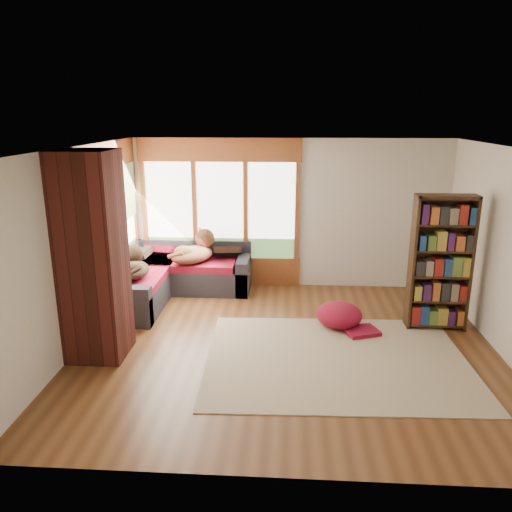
% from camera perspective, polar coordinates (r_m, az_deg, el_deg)
% --- Properties ---
extents(floor, '(5.50, 5.50, 0.00)m').
position_cam_1_polar(floor, '(6.79, 3.51, -10.28)').
color(floor, '#532F17').
rests_on(floor, ground).
extents(ceiling, '(5.50, 5.50, 0.00)m').
position_cam_1_polar(ceiling, '(6.09, 3.94, 12.18)').
color(ceiling, white).
extents(wall_back, '(5.50, 0.04, 2.60)m').
position_cam_1_polar(wall_back, '(8.75, 3.75, 4.79)').
color(wall_back, silver).
rests_on(wall_back, ground).
extents(wall_front, '(5.50, 0.04, 2.60)m').
position_cam_1_polar(wall_front, '(3.97, 3.65, -9.52)').
color(wall_front, silver).
rests_on(wall_front, ground).
extents(wall_left, '(0.04, 5.00, 2.60)m').
position_cam_1_polar(wall_left, '(6.88, -19.83, 0.72)').
color(wall_left, silver).
rests_on(wall_left, ground).
extents(wall_right, '(0.04, 5.00, 2.60)m').
position_cam_1_polar(wall_right, '(6.90, 27.20, -0.10)').
color(wall_right, silver).
rests_on(wall_right, ground).
extents(windows_back, '(2.82, 0.10, 1.90)m').
position_cam_1_polar(windows_back, '(8.79, -4.13, 5.17)').
color(windows_back, brown).
rests_on(windows_back, wall_back).
extents(windows_left, '(0.10, 2.62, 1.90)m').
position_cam_1_polar(windows_left, '(7.94, -16.32, 3.37)').
color(windows_left, brown).
rests_on(windows_left, wall_left).
extents(roller_blind, '(0.03, 0.72, 0.90)m').
position_cam_1_polar(roller_blind, '(8.63, -14.50, 7.19)').
color(roller_blind, '#758C54').
rests_on(roller_blind, wall_left).
extents(brick_chimney, '(0.70, 0.70, 2.60)m').
position_cam_1_polar(brick_chimney, '(6.44, -18.17, -0.15)').
color(brick_chimney, '#471914').
rests_on(brick_chimney, ground).
extents(sectional_sofa, '(2.20, 2.20, 0.80)m').
position_cam_1_polar(sectional_sofa, '(8.46, -9.75, -2.81)').
color(sectional_sofa, '#222128').
rests_on(sectional_sofa, ground).
extents(area_rug, '(3.35, 2.61, 0.01)m').
position_cam_1_polar(area_rug, '(6.54, 9.16, -11.50)').
color(area_rug, beige).
rests_on(area_rug, ground).
extents(bookshelf, '(0.83, 0.28, 1.94)m').
position_cam_1_polar(bookshelf, '(7.47, 20.33, -0.79)').
color(bookshelf, '#372212').
rests_on(bookshelf, ground).
extents(pouf, '(0.68, 0.68, 0.36)m').
position_cam_1_polar(pouf, '(7.39, 9.47, -6.57)').
color(pouf, maroon).
rests_on(pouf, area_rug).
extents(dog_tan, '(0.92, 0.97, 0.47)m').
position_cam_1_polar(dog_tan, '(8.55, -6.97, 0.83)').
color(dog_tan, brown).
rests_on(dog_tan, sectional_sofa).
extents(dog_brindle, '(0.60, 0.81, 0.41)m').
position_cam_1_polar(dog_brindle, '(7.99, -13.76, -0.91)').
color(dog_brindle, black).
rests_on(dog_brindle, sectional_sofa).
extents(throw_pillows, '(1.98, 1.68, 0.45)m').
position_cam_1_polar(throw_pillows, '(8.45, -9.43, 0.64)').
color(throw_pillows, black).
rests_on(throw_pillows, sectional_sofa).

